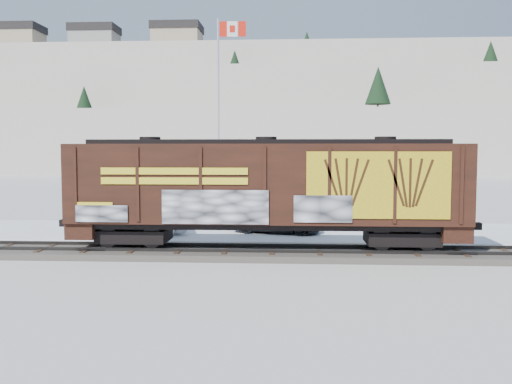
# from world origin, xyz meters

# --- Properties ---
(ground) EXTENTS (500.00, 500.00, 0.00)m
(ground) POSITION_xyz_m (0.00, 0.00, 0.00)
(ground) COLOR white
(ground) RESTS_ON ground
(rail_track) EXTENTS (50.00, 3.40, 0.43)m
(rail_track) POSITION_xyz_m (0.00, 0.00, 0.15)
(rail_track) COLOR #59544C
(rail_track) RESTS_ON ground
(parking_strip) EXTENTS (40.00, 8.00, 0.03)m
(parking_strip) POSITION_xyz_m (0.00, 7.50, 0.01)
(parking_strip) COLOR white
(parking_strip) RESTS_ON ground
(hillside) EXTENTS (360.00, 110.00, 93.00)m
(hillside) POSITION_xyz_m (-0.05, 139.79, 14.37)
(hillside) COLOR white
(hillside) RESTS_ON ground
(hopper_railcar) EXTENTS (16.85, 3.06, 4.63)m
(hopper_railcar) POSITION_xyz_m (3.72, -0.01, 2.99)
(hopper_railcar) COLOR black
(hopper_railcar) RESTS_ON rail_track
(flagpole) EXTENTS (2.30, 0.90, 13.32)m
(flagpole) POSITION_xyz_m (0.04, 13.79, 5.06)
(flagpole) COLOR silver
(flagpole) RESTS_ON ground
(car_silver) EXTENTS (4.42, 3.19, 1.40)m
(car_silver) POSITION_xyz_m (-4.24, 7.48, 0.73)
(car_silver) COLOR #B6B9BE
(car_silver) RESTS_ON parking_strip
(car_white) EXTENTS (4.94, 2.66, 1.55)m
(car_white) POSITION_xyz_m (-3.15, 5.53, 0.80)
(car_white) COLOR silver
(car_white) RESTS_ON parking_strip
(car_dark) EXTENTS (5.24, 2.93, 1.44)m
(car_dark) POSITION_xyz_m (3.96, 6.84, 0.75)
(car_dark) COLOR black
(car_dark) RESTS_ON parking_strip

